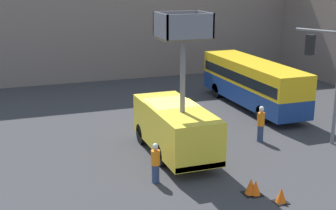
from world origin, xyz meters
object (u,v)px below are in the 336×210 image
road_worker_directing (261,124)px  traffic_cone_near_truck (281,196)px  utility_truck (175,124)px  city_bus (252,81)px  traffic_light_pole (329,67)px  traffic_cone_far_side (256,188)px  road_worker_near_truck (155,163)px  traffic_cone_mid_road (251,187)px

road_worker_directing → traffic_cone_near_truck: 6.96m
utility_truck → city_bus: utility_truck is taller
road_worker_directing → utility_truck: bearing=100.3°
traffic_light_pole → traffic_cone_far_side: (-5.75, -3.36, -3.94)m
utility_truck → road_worker_near_truck: 3.24m
utility_truck → traffic_cone_far_side: bearing=-73.1°
traffic_cone_mid_road → traffic_light_pole: bearing=28.7°
traffic_cone_far_side → traffic_cone_mid_road: bearing=138.6°
road_worker_near_truck → traffic_cone_far_side: road_worker_near_truck is taller
utility_truck → traffic_cone_far_side: (1.54, -5.04, -1.32)m
traffic_light_pole → road_worker_near_truck: bearing=-174.6°
road_worker_near_truck → city_bus: bearing=-95.6°
traffic_light_pole → traffic_cone_far_side: 7.73m
traffic_cone_near_truck → traffic_cone_mid_road: 1.28m
city_bus → traffic_cone_far_side: city_bus is taller
utility_truck → road_worker_near_truck: bearing=-126.0°
utility_truck → road_worker_directing: (4.94, 0.38, -0.63)m
traffic_light_pole → traffic_cone_mid_road: (-5.90, -3.23, -3.90)m
traffic_cone_mid_road → utility_truck: bearing=105.8°
road_worker_directing → traffic_cone_mid_road: size_ratio=2.81×
city_bus → traffic_cone_near_truck: bearing=139.3°
traffic_light_pole → road_worker_near_truck: 9.77m
utility_truck → traffic_cone_near_truck: (2.13, -5.95, -1.32)m
road_worker_near_truck → road_worker_directing: (6.80, 2.93, 0.10)m
traffic_cone_mid_road → traffic_cone_far_side: (0.15, -0.13, -0.04)m
road_worker_near_truck → traffic_cone_mid_road: size_ratio=2.56×
traffic_cone_near_truck → traffic_cone_mid_road: size_ratio=0.89×
utility_truck → traffic_cone_mid_road: bearing=-74.2°
utility_truck → traffic_light_pole: utility_truck is taller
traffic_light_pole → traffic_cone_near_truck: 7.76m
traffic_light_pole → traffic_cone_near_truck: bearing=-140.4°
traffic_light_pole → road_worker_directing: size_ratio=3.24×
utility_truck → traffic_cone_mid_road: size_ratio=10.11×
city_bus → traffic_cone_far_side: (-6.27, -11.40, -1.52)m
road_worker_near_truck → road_worker_directing: bearing=-114.9°
road_worker_directing → traffic_cone_near_truck: (-2.81, -6.33, -0.69)m
traffic_cone_far_side → road_worker_near_truck: bearing=143.7°
utility_truck → traffic_light_pole: 7.92m
traffic_cone_mid_road → road_worker_directing: bearing=56.1°
traffic_light_pole → traffic_cone_mid_road: bearing=-151.3°
utility_truck → city_bus: (7.81, 6.36, 0.21)m
traffic_cone_near_truck → city_bus: bearing=65.2°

